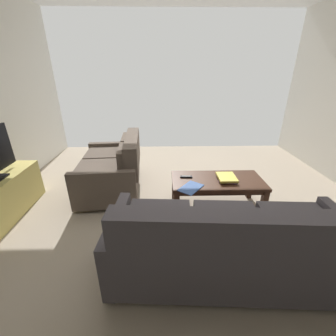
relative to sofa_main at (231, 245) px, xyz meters
name	(u,v)px	position (x,y,z in m)	size (l,w,h in m)	color
ground_plane	(183,210)	(0.30, -1.05, -0.38)	(5.35, 5.43, 0.01)	tan
sofa_main	(231,245)	(0.00, 0.00, 0.00)	(2.12, 0.95, 0.88)	black
loveseat_near	(114,168)	(1.32, -1.66, -0.01)	(0.96, 1.38, 0.85)	black
coffee_table	(217,184)	(-0.14, -1.12, -0.02)	(1.19, 0.57, 0.42)	#3D2316
tv_stand	(0,200)	(2.59, -0.93, -0.10)	(0.41, 1.29, 0.53)	#D8C666
book_stack	(227,178)	(-0.26, -1.11, 0.08)	(0.27, 0.29, 0.05)	#996699
tv_remote	(186,177)	(0.26, -1.19, 0.06)	(0.16, 0.05, 0.02)	black
loose_magazine	(191,188)	(0.23, -0.90, 0.05)	(0.20, 0.32, 0.01)	#385693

